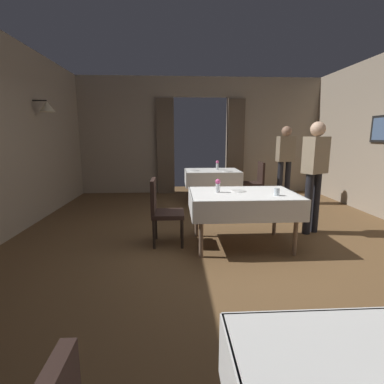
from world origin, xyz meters
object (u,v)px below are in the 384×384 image
chair_mid_left (162,208)px  chair_far_right (256,180)px  dining_table_mid (243,199)px  plate_far_b (195,170)px  plate_mid_b (238,191)px  glass_mid_c (277,192)px  person_diner_standing_aside (315,168)px  flower_vase_far (217,165)px  plate_far_c (228,171)px  flower_vase_mid (218,185)px  dining_table_far (212,175)px  person_waiter_by_doorway (285,158)px

chair_mid_left → chair_far_right: same height
dining_table_mid → plate_far_b: size_ratio=7.03×
plate_mid_b → glass_mid_c: size_ratio=2.13×
chair_mid_left → person_diner_standing_aside: 2.39m
flower_vase_far → person_diner_standing_aside: (1.17, -2.23, 0.16)m
dining_table_mid → chair_far_right: size_ratio=1.55×
chair_mid_left → glass_mid_c: bearing=-12.4°
chair_mid_left → plate_mid_b: (1.06, -0.01, 0.24)m
dining_table_mid → person_diner_standing_aside: bearing=20.7°
plate_far_c → person_diner_standing_aside: person_diner_standing_aside is taller
dining_table_mid → plate_far_b: (-0.49, 2.54, 0.10)m
chair_mid_left → plate_far_c: (1.33, 2.26, 0.24)m
person_diner_standing_aside → plate_far_b: bearing=129.0°
flower_vase_mid → plate_mid_b: size_ratio=0.90×
flower_vase_mid → plate_far_b: 2.50m
chair_mid_left → plate_mid_b: chair_mid_left is taller
dining_table_mid → chair_mid_left: size_ratio=1.55×
dining_table_far → person_diner_standing_aside: size_ratio=0.71×
dining_table_far → person_waiter_by_doorway: size_ratio=0.71×
dining_table_mid → person_waiter_by_doorway: (1.53, 2.50, 0.36)m
dining_table_mid → flower_vase_far: bearing=89.3°
dining_table_mid → glass_mid_c: size_ratio=14.87×
flower_vase_mid → glass_mid_c: flower_vase_mid is taller
plate_far_b → plate_far_c: size_ratio=0.98×
plate_mid_b → person_waiter_by_doorway: 2.88m
flower_vase_far → plate_mid_b: bearing=-91.7°
plate_far_c → flower_vase_mid: bearing=-103.5°
flower_vase_far → chair_mid_left: bearing=-113.9°
chair_mid_left → plate_far_b: bearing=75.7°
dining_table_mid → chair_far_right: bearing=70.7°
dining_table_mid → chair_far_right: 2.74m
person_waiter_by_doorway → flower_vase_far: bearing=173.0°
dining_table_far → plate_far_c: plate_far_c is taller
chair_mid_left → glass_mid_c: size_ratio=9.60×
chair_far_right → plate_far_c: bearing=-162.1°
glass_mid_c → plate_far_b: 2.89m
chair_mid_left → person_diner_standing_aside: person_diner_standing_aside is taller
dining_table_far → plate_mid_b: (0.05, -2.53, 0.12)m
flower_vase_mid → plate_far_c: flower_vase_mid is taller
person_waiter_by_doorway → chair_mid_left: bearing=-137.7°
glass_mid_c → flower_vase_far: 2.93m
glass_mid_c → plate_far_c: glass_mid_c is taller
plate_far_b → person_waiter_by_doorway: (2.01, -0.04, 0.27)m
flower_vase_far → person_waiter_by_doorway: 1.51m
plate_mid_b → plate_far_c: same height
dining_table_far → chair_far_right: size_ratio=1.31×
dining_table_far → flower_vase_mid: bearing=-95.5°
dining_table_far → plate_mid_b: plate_mid_b is taller
glass_mid_c → flower_vase_far: (-0.36, 2.90, 0.07)m
plate_far_b → glass_mid_c: bearing=-72.4°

